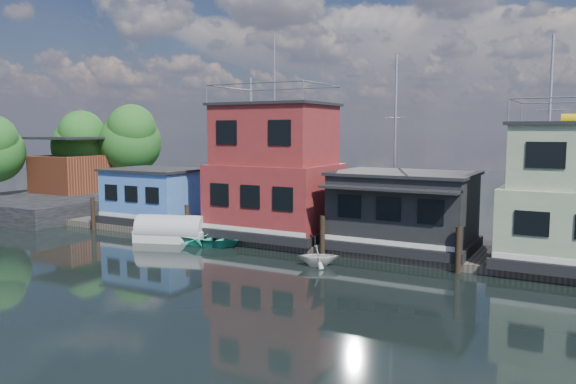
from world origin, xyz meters
The scene contains 11 objects.
ground centered at (0.00, 0.00, 0.00)m, with size 160.00×160.00×0.00m, color black.
dock centered at (0.00, 12.00, 0.20)m, with size 48.00×5.00×0.40m, color #595147.
houseboat_blue centered at (-18.00, 12.00, 2.21)m, with size 6.40×4.90×3.66m.
houseboat_red centered at (-8.50, 12.00, 4.10)m, with size 7.40×5.90×11.86m.
houseboat_dark centered at (-0.50, 11.98, 2.42)m, with size 7.40×6.10×4.06m.
pilings centered at (-0.33, 9.20, 1.10)m, with size 42.28×0.28×2.20m.
background_masts centered at (4.76, 18.00, 5.55)m, with size 36.40×0.16×12.00m.
shore centered at (-30.67, 15.86, 3.60)m, with size 12.40×15.72×8.24m.
dinghy_teal centered at (-10.89, 8.75, 0.38)m, with size 2.63×3.68×0.76m, color teal.
dinghy_white centered at (-3.34, 7.35, 0.52)m, with size 1.70×1.97×1.04m, color silver.
tarp_runabout centered at (-13.76, 8.60, 0.64)m, with size 4.53×2.90×1.72m.
Camera 1 is at (8.39, -17.15, 6.68)m, focal length 35.00 mm.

